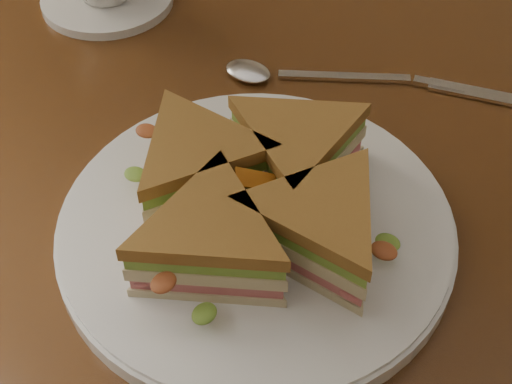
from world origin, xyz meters
TOP-DOWN VIEW (x-y plane):
  - table at (0.00, 0.00)m, footprint 1.20×0.80m
  - plate at (-0.00, -0.11)m, footprint 0.31×0.31m
  - sandwich_wedges at (-0.00, -0.11)m, footprint 0.25×0.25m
  - crisps_mound at (-0.00, -0.11)m, footprint 0.09×0.09m
  - spoon at (-0.10, 0.07)m, footprint 0.17×0.10m

SIDE VIEW (x-z plane):
  - table at x=0.00m, z-range 0.28..1.03m
  - spoon at x=-0.10m, z-range 0.75..0.76m
  - plate at x=0.00m, z-range 0.75..0.77m
  - crisps_mound at x=0.00m, z-range 0.77..0.82m
  - sandwich_wedges at x=0.00m, z-range 0.77..0.82m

